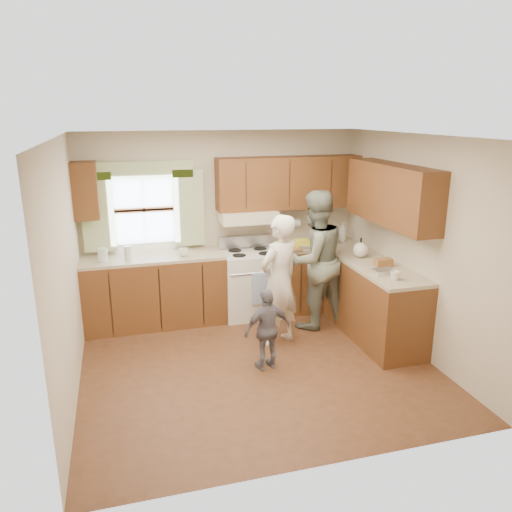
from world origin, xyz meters
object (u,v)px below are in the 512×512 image
object	(u,v)px
child	(267,329)
woman_left	(279,281)
woman_right	(314,260)
stove	(250,282)

from	to	relation	value
child	woman_left	bearing A→B (deg)	-130.06
woman_right	child	xyz separation A→B (m)	(-0.91, -0.95, -0.44)
woman_right	child	distance (m)	1.38
stove	woman_right	world-z (taller)	woman_right
stove	woman_right	xyz separation A→B (m)	(0.70, -0.59, 0.43)
stove	woman_right	distance (m)	1.01
stove	woman_right	bearing A→B (deg)	-39.90
stove	woman_left	size ratio (longest dim) A/B	0.67
stove	woman_left	bearing A→B (deg)	-84.04
child	woman_right	bearing A→B (deg)	-144.69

